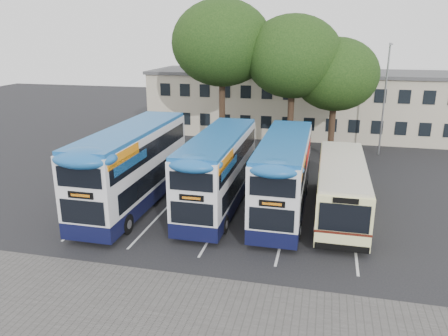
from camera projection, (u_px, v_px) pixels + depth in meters
name	position (u px, v px, depth m)	size (l,w,h in m)	color
ground	(282.00, 262.00, 19.51)	(120.00, 120.00, 0.00)	black
paving_strip	(210.00, 325.00, 15.30)	(40.00, 6.00, 0.01)	#595654
bay_lines	(226.00, 212.00, 24.98)	(14.12, 11.00, 0.01)	silver
depot_building	(312.00, 102.00, 43.66)	(32.40, 8.40, 6.20)	beige
lamp_post	(385.00, 94.00, 35.25)	(0.25, 1.05, 9.06)	gray
tree_left	(222.00, 43.00, 34.43)	(7.98, 7.98, 12.42)	black
tree_mid	(293.00, 57.00, 33.37)	(7.44, 7.44, 11.22)	black
tree_right	(336.00, 75.00, 33.78)	(6.63, 6.63, 9.54)	black
bus_dd_left	(133.00, 164.00, 25.19)	(2.71, 11.19, 4.67)	black
bus_dd_mid	(219.00, 168.00, 25.02)	(2.52, 10.40, 4.33)	black
bus_dd_right	(284.00, 172.00, 24.35)	(2.50, 10.33, 4.30)	black
bus_single	(341.00, 185.00, 24.23)	(2.58, 10.16, 3.03)	#FBF8A7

